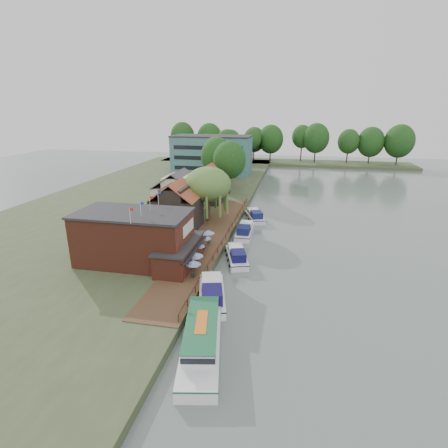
# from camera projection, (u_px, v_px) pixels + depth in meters

# --- Properties ---
(ground) EXTENTS (260.00, 260.00, 0.00)m
(ground) POSITION_uv_depth(u_px,v_px,m) (249.00, 275.00, 47.51)
(ground) COLOR slate
(ground) RESTS_ON ground
(land_bank) EXTENTS (50.00, 140.00, 1.00)m
(land_bank) POSITION_uv_depth(u_px,v_px,m) (147.00, 199.00, 85.65)
(land_bank) COLOR #384728
(land_bank) RESTS_ON ground
(quay_deck) EXTENTS (6.00, 50.00, 0.10)m
(quay_deck) POSITION_uv_depth(u_px,v_px,m) (210.00, 238.00, 58.01)
(quay_deck) COLOR #47301E
(quay_deck) RESTS_ON land_bank
(quay_rail) EXTENTS (0.20, 49.00, 1.00)m
(quay_rail) POSITION_uv_depth(u_px,v_px,m) (226.00, 236.00, 57.82)
(quay_rail) COLOR black
(quay_rail) RESTS_ON land_bank
(pub) EXTENTS (20.00, 11.00, 7.30)m
(pub) POSITION_uv_depth(u_px,v_px,m) (148.00, 238.00, 47.81)
(pub) COLOR maroon
(pub) RESTS_ON land_bank
(hotel_block) EXTENTS (25.40, 12.40, 12.30)m
(hotel_block) POSITION_uv_depth(u_px,v_px,m) (212.00, 154.00, 114.54)
(hotel_block) COLOR #38666B
(hotel_block) RESTS_ON land_bank
(cottage_a) EXTENTS (8.60, 7.60, 8.50)m
(cottage_a) POSITION_uv_depth(u_px,v_px,m) (177.00, 205.00, 61.75)
(cottage_a) COLOR black
(cottage_a) RESTS_ON land_bank
(cottage_b) EXTENTS (9.60, 8.60, 8.50)m
(cottage_b) POSITION_uv_depth(u_px,v_px,m) (179.00, 192.00, 71.62)
(cottage_b) COLOR beige
(cottage_b) RESTS_ON land_bank
(cottage_c) EXTENTS (7.60, 7.60, 8.50)m
(cottage_c) POSITION_uv_depth(u_px,v_px,m) (208.00, 184.00, 79.22)
(cottage_c) COLOR black
(cottage_c) RESTS_ON land_bank
(willow) EXTENTS (8.60, 8.60, 10.43)m
(willow) POSITION_uv_depth(u_px,v_px,m) (208.00, 195.00, 65.23)
(willow) COLOR #476B2D
(willow) RESTS_ON land_bank
(umbrella_0) EXTENTS (2.03, 2.03, 2.38)m
(umbrella_0) POSITION_uv_depth(u_px,v_px,m) (193.00, 269.00, 44.03)
(umbrella_0) COLOR navy
(umbrella_0) RESTS_ON quay_deck
(umbrella_1) EXTENTS (2.39, 2.39, 2.38)m
(umbrella_1) POSITION_uv_depth(u_px,v_px,m) (195.00, 261.00, 46.46)
(umbrella_1) COLOR navy
(umbrella_1) RESTS_ON quay_deck
(umbrella_2) EXTENTS (2.11, 2.11, 2.38)m
(umbrella_2) POSITION_uv_depth(u_px,v_px,m) (198.00, 251.00, 49.73)
(umbrella_2) COLOR #1B2A99
(umbrella_2) RESTS_ON quay_deck
(umbrella_3) EXTENTS (2.27, 2.27, 2.38)m
(umbrella_3) POSITION_uv_depth(u_px,v_px,m) (204.00, 242.00, 52.76)
(umbrella_3) COLOR navy
(umbrella_3) RESTS_ON quay_deck
(umbrella_4) EXTENTS (1.96, 1.96, 2.38)m
(umbrella_4) POSITION_uv_depth(u_px,v_px,m) (209.00, 237.00, 54.88)
(umbrella_4) COLOR #1A4493
(umbrella_4) RESTS_ON quay_deck
(cruiser_0) EXTENTS (5.80, 10.75, 2.50)m
(cruiser_0) POSITION_uv_depth(u_px,v_px,m) (212.00, 291.00, 40.90)
(cruiser_0) COLOR white
(cruiser_0) RESTS_ON ground
(cruiser_1) EXTENTS (5.49, 9.61, 2.19)m
(cruiser_1) POSITION_uv_depth(u_px,v_px,m) (237.00, 254.00, 51.54)
(cruiser_1) COLOR silver
(cruiser_1) RESTS_ON ground
(cruiser_2) EXTENTS (3.14, 9.44, 2.26)m
(cruiser_2) POSITION_uv_depth(u_px,v_px,m) (245.00, 229.00, 61.94)
(cruiser_2) COLOR silver
(cruiser_2) RESTS_ON ground
(cruiser_3) EXTENTS (5.89, 9.61, 2.19)m
(cruiser_3) POSITION_uv_depth(u_px,v_px,m) (255.00, 215.00, 70.72)
(cruiser_3) COLOR silver
(cruiser_3) RESTS_ON ground
(tour_boat) EXTENTS (6.02, 13.28, 2.79)m
(tour_boat) POSITION_uv_depth(u_px,v_px,m) (201.00, 338.00, 32.20)
(tour_boat) COLOR silver
(tour_boat) RESTS_ON ground
(swan) EXTENTS (0.44, 0.44, 0.44)m
(swan) POSITION_uv_depth(u_px,v_px,m) (208.00, 314.00, 38.15)
(swan) COLOR white
(swan) RESTS_ON ground
(bank_tree_0) EXTENTS (8.09, 8.09, 13.12)m
(bank_tree_0) POSITION_uv_depth(u_px,v_px,m) (229.00, 168.00, 86.29)
(bank_tree_0) COLOR #143811
(bank_tree_0) RESTS_ON land_bank
(bank_tree_1) EXTENTS (8.80, 8.80, 13.35)m
(bank_tree_1) POSITION_uv_depth(u_px,v_px,m) (217.00, 162.00, 94.34)
(bank_tree_1) COLOR #143811
(bank_tree_1) RESTS_ON land_bank
(bank_tree_2) EXTENTS (6.56, 6.56, 12.98)m
(bank_tree_2) POSITION_uv_depth(u_px,v_px,m) (215.00, 159.00, 101.57)
(bank_tree_2) COLOR #143811
(bank_tree_2) RESTS_ON land_bank
(bank_tree_3) EXTENTS (8.26, 8.26, 13.76)m
(bank_tree_3) POSITION_uv_depth(u_px,v_px,m) (227.00, 149.00, 122.40)
(bank_tree_3) COLOR #143811
(bank_tree_3) RESTS_ON land_bank
(bank_tree_4) EXTENTS (6.33, 6.33, 12.99)m
(bank_tree_4) POSITION_uv_depth(u_px,v_px,m) (230.00, 149.00, 127.63)
(bank_tree_4) COLOR #143811
(bank_tree_4) RESTS_ON land_bank
(bank_tree_5) EXTENTS (6.82, 6.82, 13.20)m
(bank_tree_5) POSITION_uv_depth(u_px,v_px,m) (252.00, 146.00, 135.89)
(bank_tree_5) COLOR #143811
(bank_tree_5) RESTS_ON land_bank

